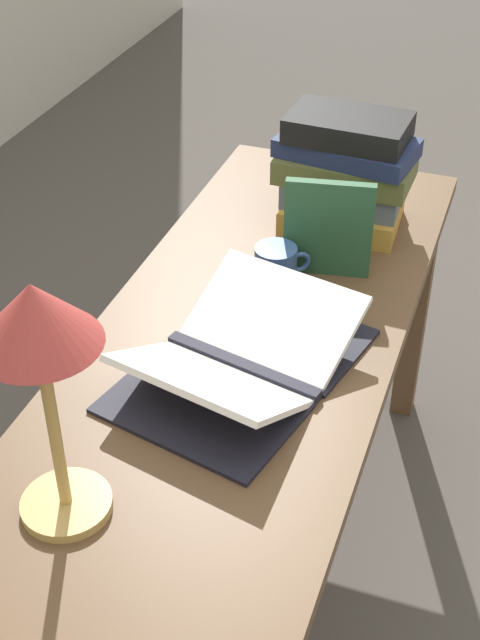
# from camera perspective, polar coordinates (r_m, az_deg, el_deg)

# --- Properties ---
(ground_plane) EXTENTS (12.00, 12.00, 0.00)m
(ground_plane) POSITION_cam_1_polar(r_m,az_deg,el_deg) (2.18, 0.23, -16.33)
(ground_plane) COLOR #47423D
(reading_desk) EXTENTS (1.55, 0.57, 0.72)m
(reading_desk) POSITION_cam_1_polar(r_m,az_deg,el_deg) (1.73, 0.28, -3.78)
(reading_desk) COLOR brown
(reading_desk) RESTS_ON ground_plane
(open_book) EXTENTS (0.52, 0.41, 0.10)m
(open_book) POSITION_cam_1_polar(r_m,az_deg,el_deg) (1.56, 0.15, -2.43)
(open_book) COLOR black
(open_book) RESTS_ON reading_desk
(book_stack_tall) EXTENTS (0.20, 0.30, 0.26)m
(book_stack_tall) POSITION_cam_1_polar(r_m,az_deg,el_deg) (1.96, 6.73, 9.32)
(book_stack_tall) COLOR #BC8933
(book_stack_tall) RESTS_ON reading_desk
(book_standing_upright) EXTENTS (0.05, 0.18, 0.21)m
(book_standing_upright) POSITION_cam_1_polar(r_m,az_deg,el_deg) (1.79, 5.67, 5.84)
(book_standing_upright) COLOR #234C2D
(book_standing_upright) RESTS_ON reading_desk
(reading_lamp) EXTENTS (0.17, 0.17, 0.40)m
(reading_lamp) POSITION_cam_1_polar(r_m,az_deg,el_deg) (1.16, -12.74, -1.26)
(reading_lamp) COLOR tan
(reading_lamp) RESTS_ON reading_desk
(coffee_mug) EXTENTS (0.09, 0.10, 0.08)m
(coffee_mug) POSITION_cam_1_polar(r_m,az_deg,el_deg) (1.78, 2.46, 3.50)
(coffee_mug) COLOR #335184
(coffee_mug) RESTS_ON reading_desk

